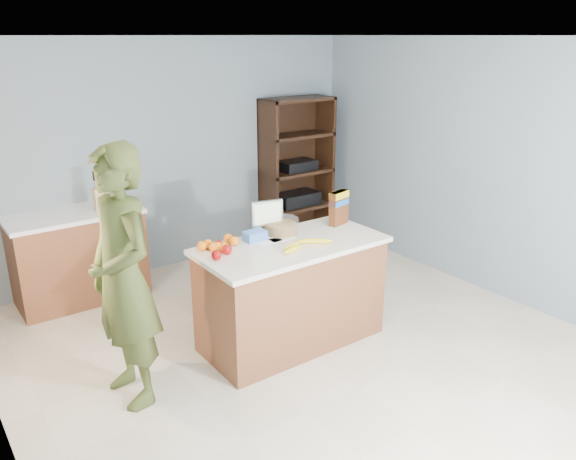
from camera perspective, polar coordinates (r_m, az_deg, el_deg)
floor at (r=4.76m, az=2.54°, el=-12.60°), size 4.50×5.00×0.02m
walls at (r=4.13m, az=2.87°, el=7.26°), size 4.52×5.02×2.51m
counter_peninsula at (r=4.76m, az=0.36°, el=-6.82°), size 1.56×0.76×0.90m
back_cabinet at (r=5.88m, az=-20.50°, el=-2.50°), size 1.24×0.62×0.90m
shelving_unit at (r=7.04m, az=0.67°, el=5.74°), size 0.90×0.40×1.80m
person at (r=4.01m, az=-16.42°, el=-4.74°), size 0.51×0.72×1.87m
knife_block at (r=5.70m, az=-18.52°, el=3.07°), size 0.12×0.10×0.31m
envelopes at (r=4.64m, az=-1.24°, el=-1.03°), size 0.35×0.13×0.00m
bananas at (r=4.48m, az=1.58°, el=-1.48°), size 0.49×0.20×0.04m
apples at (r=4.35m, az=-6.86°, el=-2.02°), size 0.20×0.25×0.08m
oranges at (r=4.47m, az=-7.08°, el=-1.46°), size 0.34×0.23×0.08m
blue_carton at (r=4.63m, az=-3.37°, el=-0.58°), size 0.18×0.12×0.08m
salad_bowl at (r=4.78m, az=-0.71°, el=0.32°), size 0.30×0.30×0.13m
tv at (r=4.77m, az=-2.14°, el=1.56°), size 0.28×0.12×0.28m
cereal_box at (r=5.00m, az=5.20°, el=2.52°), size 0.21×0.12×0.30m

